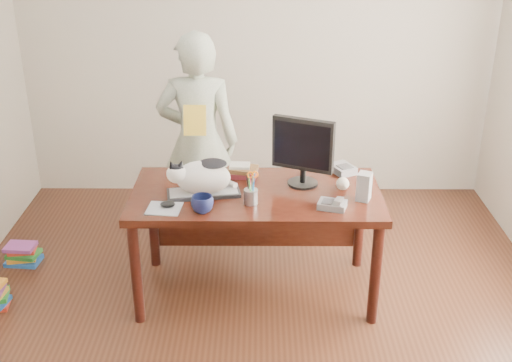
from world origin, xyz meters
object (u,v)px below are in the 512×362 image
object	(u,v)px
desk	(256,207)
coffee_mug	(202,204)
keyboard	(204,193)
book_pile_b	(23,254)
cat	(201,176)
phone	(333,204)
speaker	(364,187)
baseball	(343,184)
monitor	(303,148)
person	(198,142)
pen_cup	(251,195)
calculator	(343,169)
mouse	(168,204)
book_stack	(242,171)

from	to	relation	value
desk	coffee_mug	bearing A→B (deg)	-131.41
keyboard	book_pile_b	size ratio (longest dim) A/B	1.86
keyboard	book_pile_b	bearing A→B (deg)	155.03
cat	book_pile_b	bearing A→B (deg)	154.71
keyboard	phone	xyz separation A→B (m)	(0.80, -0.18, 0.01)
speaker	baseball	bearing A→B (deg)	150.24
speaker	baseball	world-z (taller)	speaker
monitor	book_pile_b	world-z (taller)	monitor
keyboard	cat	distance (m)	0.12
person	desk	bearing A→B (deg)	125.20
pen_cup	baseball	size ratio (longest dim) A/B	2.60
speaker	desk	bearing A→B (deg)	-172.71
keyboard	calculator	xyz separation A→B (m)	(0.92, 0.36, 0.01)
cat	speaker	bearing A→B (deg)	-12.62
pen_cup	phone	world-z (taller)	pen_cup
coffee_mug	book_pile_b	bearing A→B (deg)	155.65
desk	pen_cup	distance (m)	0.32
phone	baseball	distance (m)	0.28
desk	pen_cup	world-z (taller)	pen_cup
desk	phone	world-z (taller)	phone
person	coffee_mug	bearing A→B (deg)	96.99
monitor	desk	bearing A→B (deg)	-151.54
speaker	calculator	xyz separation A→B (m)	(-0.08, 0.43, -0.06)
mouse	calculator	size ratio (longest dim) A/B	0.45
desk	monitor	world-z (taller)	monitor
keyboard	calculator	size ratio (longest dim) A/B	2.21
desk	book_stack	size ratio (longest dim) A/B	6.86
keyboard	calculator	bearing A→B (deg)	12.27
pen_cup	speaker	distance (m)	0.70
pen_cup	desk	bearing A→B (deg)	82.92
book_stack	book_pile_b	distance (m)	1.77
cat	pen_cup	distance (m)	0.35
desk	monitor	bearing A→B (deg)	5.26
baseball	book_pile_b	distance (m)	2.41
book_pile_b	calculator	bearing A→B (deg)	-0.72
book_pile_b	cat	bearing A→B (deg)	-16.09
monitor	speaker	size ratio (longest dim) A/B	2.56
coffee_mug	person	distance (m)	0.99
coffee_mug	calculator	world-z (taller)	coffee_mug
cat	desk	bearing A→B (deg)	10.58
cat	pen_cup	xyz separation A→B (m)	(0.32, -0.12, -0.07)
pen_cup	monitor	bearing A→B (deg)	39.52
keyboard	baseball	xyz separation A→B (m)	(0.89, 0.08, 0.03)
person	monitor	bearing A→B (deg)	141.34
desk	book_stack	bearing A→B (deg)	118.59
person	book_pile_b	distance (m)	1.53
desk	book_pile_b	distance (m)	1.82
desk	mouse	xyz separation A→B (m)	(-0.54, -0.30, 0.17)
book_stack	baseball	bearing A→B (deg)	-9.03
pen_cup	book_stack	xyz separation A→B (m)	(-0.07, 0.43, -0.03)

